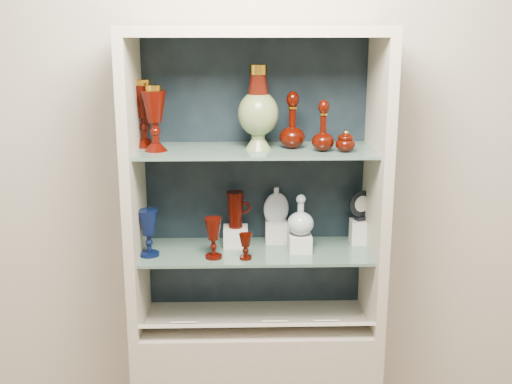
{
  "coord_description": "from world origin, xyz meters",
  "views": [
    {
      "loc": [
        -0.07,
        -0.92,
        1.94
      ],
      "look_at": [
        0.0,
        1.53,
        1.3
      ],
      "focal_mm": 45.0,
      "sensor_mm": 36.0,
      "label": 1
    }
  ],
  "objects_px": {
    "enamel_urn": "(258,107)",
    "clear_round_decanter": "(301,216)",
    "cameo_medallion": "(361,205)",
    "lidded_bowl": "(346,141)",
    "flat_flask": "(276,204)",
    "pedestal_lamp_right": "(155,118)",
    "ruby_decanter_a": "(323,123)",
    "cobalt_goblet": "(149,233)",
    "ruby_goblet_tall": "(213,238)",
    "ruby_pitcher": "(235,210)",
    "pedestal_lamp_left": "(144,113)",
    "ruby_decanter_b": "(292,118)",
    "clear_square_bottle": "(293,230)",
    "ruby_goblet_small": "(246,246)"
  },
  "relations": [
    {
      "from": "ruby_decanter_a",
      "to": "ruby_goblet_tall",
      "type": "height_order",
      "value": "ruby_decanter_a"
    },
    {
      "from": "pedestal_lamp_left",
      "to": "cobalt_goblet",
      "type": "height_order",
      "value": "pedestal_lamp_left"
    },
    {
      "from": "ruby_decanter_b",
      "to": "lidded_bowl",
      "type": "distance_m",
      "value": 0.23
    },
    {
      "from": "flat_flask",
      "to": "cameo_medallion",
      "type": "height_order",
      "value": "flat_flask"
    },
    {
      "from": "ruby_goblet_small",
      "to": "clear_round_decanter",
      "type": "xyz_separation_m",
      "value": [
        0.22,
        0.08,
        0.1
      ]
    },
    {
      "from": "ruby_decanter_a",
      "to": "ruby_goblet_small",
      "type": "relative_size",
      "value": 2.15
    },
    {
      "from": "ruby_goblet_tall",
      "to": "clear_round_decanter",
      "type": "distance_m",
      "value": 0.36
    },
    {
      "from": "ruby_decanter_b",
      "to": "ruby_decanter_a",
      "type": "bearing_deg",
      "value": -29.57
    },
    {
      "from": "cobalt_goblet",
      "to": "clear_round_decanter",
      "type": "relative_size",
      "value": 1.18
    },
    {
      "from": "lidded_bowl",
      "to": "ruby_goblet_small",
      "type": "distance_m",
      "value": 0.56
    },
    {
      "from": "lidded_bowl",
      "to": "pedestal_lamp_right",
      "type": "bearing_deg",
      "value": 176.83
    },
    {
      "from": "clear_round_decanter",
      "to": "ruby_goblet_tall",
      "type": "bearing_deg",
      "value": -169.0
    },
    {
      "from": "cobalt_goblet",
      "to": "flat_flask",
      "type": "xyz_separation_m",
      "value": [
        0.51,
        0.15,
        0.07
      ]
    },
    {
      "from": "enamel_urn",
      "to": "clear_square_bottle",
      "type": "distance_m",
      "value": 0.54
    },
    {
      "from": "ruby_decanter_a",
      "to": "clear_round_decanter",
      "type": "xyz_separation_m",
      "value": [
        -0.08,
        0.03,
        -0.38
      ]
    },
    {
      "from": "lidded_bowl",
      "to": "flat_flask",
      "type": "relative_size",
      "value": 0.56
    },
    {
      "from": "ruby_pitcher",
      "to": "ruby_decanter_a",
      "type": "bearing_deg",
      "value": -20.63
    },
    {
      "from": "ruby_goblet_tall",
      "to": "cameo_medallion",
      "type": "height_order",
      "value": "cameo_medallion"
    },
    {
      "from": "pedestal_lamp_right",
      "to": "cameo_medallion",
      "type": "bearing_deg",
      "value": 7.23
    },
    {
      "from": "clear_round_decanter",
      "to": "ruby_pitcher",
      "type": "bearing_deg",
      "value": 163.66
    },
    {
      "from": "ruby_decanter_a",
      "to": "cobalt_goblet",
      "type": "relative_size",
      "value": 1.17
    },
    {
      "from": "ruby_decanter_b",
      "to": "clear_round_decanter",
      "type": "height_order",
      "value": "ruby_decanter_b"
    },
    {
      "from": "clear_round_decanter",
      "to": "cameo_medallion",
      "type": "height_order",
      "value": "cameo_medallion"
    },
    {
      "from": "enamel_urn",
      "to": "ruby_decanter_b",
      "type": "distance_m",
      "value": 0.14
    },
    {
      "from": "pedestal_lamp_left",
      "to": "ruby_goblet_tall",
      "type": "height_order",
      "value": "pedestal_lamp_left"
    },
    {
      "from": "pedestal_lamp_right",
      "to": "ruby_pitcher",
      "type": "height_order",
      "value": "pedestal_lamp_right"
    },
    {
      "from": "lidded_bowl",
      "to": "ruby_goblet_tall",
      "type": "bearing_deg",
      "value": -177.98
    },
    {
      "from": "ruby_decanter_a",
      "to": "cobalt_goblet",
      "type": "distance_m",
      "value": 0.81
    },
    {
      "from": "pedestal_lamp_left",
      "to": "pedestal_lamp_right",
      "type": "bearing_deg",
      "value": -59.43
    },
    {
      "from": "lidded_bowl",
      "to": "cameo_medallion",
      "type": "height_order",
      "value": "lidded_bowl"
    },
    {
      "from": "pedestal_lamp_left",
      "to": "ruby_goblet_tall",
      "type": "distance_m",
      "value": 0.56
    },
    {
      "from": "ruby_decanter_a",
      "to": "flat_flask",
      "type": "height_order",
      "value": "ruby_decanter_a"
    },
    {
      "from": "pedestal_lamp_right",
      "to": "ruby_decanter_a",
      "type": "height_order",
      "value": "pedestal_lamp_right"
    },
    {
      "from": "ruby_goblet_tall",
      "to": "cameo_medallion",
      "type": "xyz_separation_m",
      "value": [
        0.61,
        0.16,
        0.08
      ]
    },
    {
      "from": "lidded_bowl",
      "to": "ruby_pitcher",
      "type": "distance_m",
      "value": 0.54
    },
    {
      "from": "pedestal_lamp_left",
      "to": "ruby_goblet_tall",
      "type": "xyz_separation_m",
      "value": [
        0.27,
        -0.15,
        -0.47
      ]
    },
    {
      "from": "pedestal_lamp_right",
      "to": "clear_square_bottle",
      "type": "height_order",
      "value": "pedestal_lamp_right"
    },
    {
      "from": "clear_round_decanter",
      "to": "flat_flask",
      "type": "bearing_deg",
      "value": 126.97
    },
    {
      "from": "enamel_urn",
      "to": "clear_round_decanter",
      "type": "height_order",
      "value": "enamel_urn"
    },
    {
      "from": "cobalt_goblet",
      "to": "flat_flask",
      "type": "distance_m",
      "value": 0.54
    },
    {
      "from": "ruby_pitcher",
      "to": "cameo_medallion",
      "type": "relative_size",
      "value": 1.13
    },
    {
      "from": "cobalt_goblet",
      "to": "flat_flask",
      "type": "relative_size",
      "value": 1.23
    },
    {
      "from": "ruby_goblet_small",
      "to": "cobalt_goblet",
      "type": "bearing_deg",
      "value": 172.67
    },
    {
      "from": "lidded_bowl",
      "to": "flat_flask",
      "type": "height_order",
      "value": "lidded_bowl"
    },
    {
      "from": "ruby_goblet_tall",
      "to": "clear_square_bottle",
      "type": "distance_m",
      "value": 0.36
    },
    {
      "from": "clear_square_bottle",
      "to": "flat_flask",
      "type": "height_order",
      "value": "flat_flask"
    },
    {
      "from": "pedestal_lamp_right",
      "to": "cameo_medallion",
      "type": "xyz_separation_m",
      "value": [
        0.83,
        0.1,
        -0.38
      ]
    },
    {
      "from": "lidded_bowl",
      "to": "ruby_goblet_tall",
      "type": "height_order",
      "value": "lidded_bowl"
    },
    {
      "from": "flat_flask",
      "to": "lidded_bowl",
      "type": "bearing_deg",
      "value": -46.13
    },
    {
      "from": "pedestal_lamp_left",
      "to": "flat_flask",
      "type": "xyz_separation_m",
      "value": [
        0.53,
        0.04,
        -0.39
      ]
    }
  ]
}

